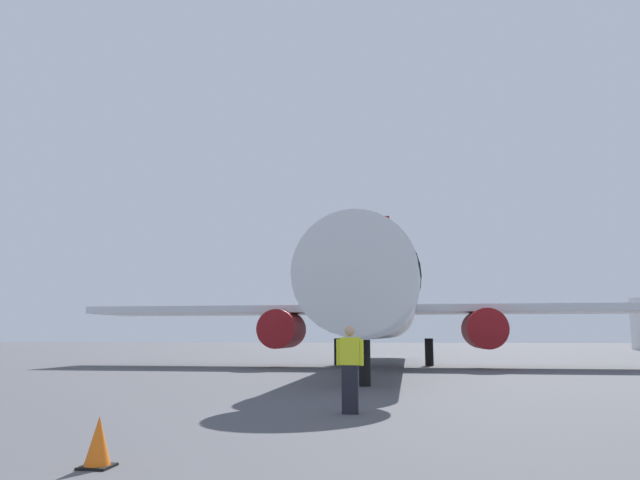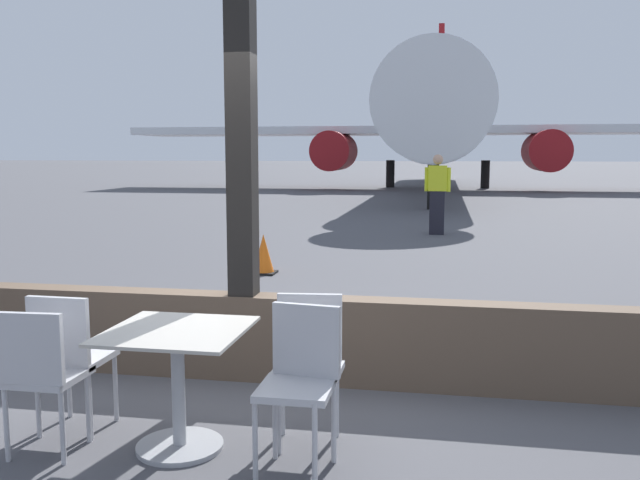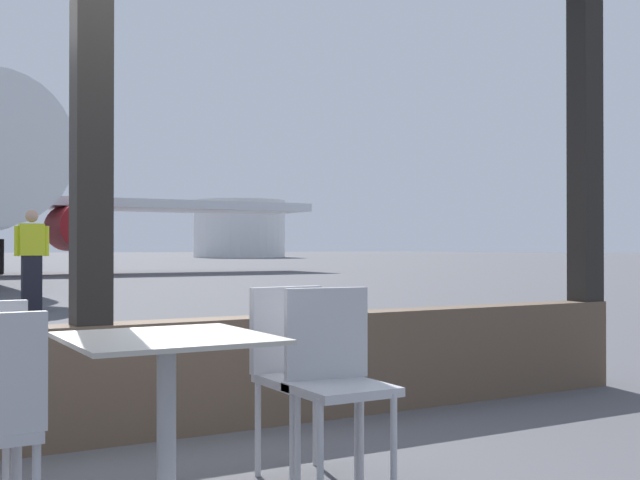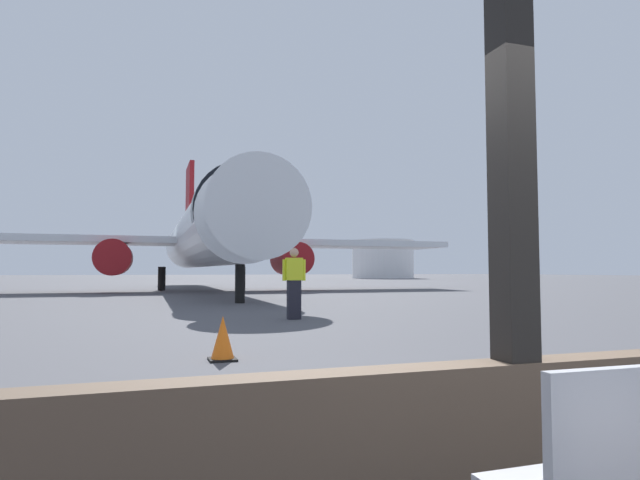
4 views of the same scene
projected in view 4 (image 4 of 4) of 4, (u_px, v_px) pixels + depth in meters
ground_plane at (174, 286)px, 40.93m from camera, size 220.00×220.00×0.00m
window_frame at (514, 265)px, 3.07m from camera, size 8.03×0.24×3.48m
airplane at (206, 237)px, 30.45m from camera, size 30.55×30.94×9.93m
ground_crew_worker at (294, 282)px, 12.87m from camera, size 0.56×0.22×1.74m
traffic_cone at (223, 339)px, 6.97m from camera, size 0.36×0.36×0.59m
fuel_storage_tank at (383, 259)px, 81.03m from camera, size 9.45×9.45×5.85m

